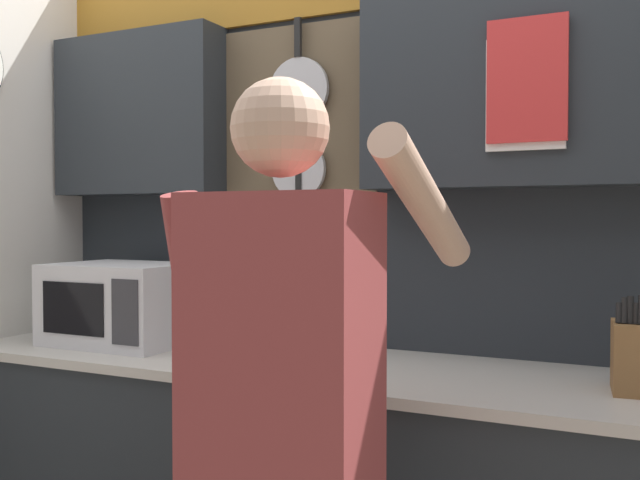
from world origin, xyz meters
TOP-DOWN VIEW (x-y plane):
  - back_wall_unit at (0.02, 0.28)m, footprint 2.96×0.23m
  - microwave at (-0.72, 0.00)m, footprint 0.48×0.37m
  - knife_block at (0.91, 0.00)m, footprint 0.13×0.16m
  - utensil_crock at (-0.18, 0.00)m, footprint 0.11×0.11m
  - person at (0.27, -0.65)m, footprint 0.54×0.62m

SIDE VIEW (x-z plane):
  - person at x=0.27m, z-range 0.16..1.81m
  - utensil_crock at x=-0.18m, z-range 0.85..1.18m
  - knife_block at x=0.91m, z-range 0.90..1.15m
  - microwave at x=-0.72m, z-range 0.93..1.21m
  - back_wall_unit at x=0.02m, z-range 0.24..2.68m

